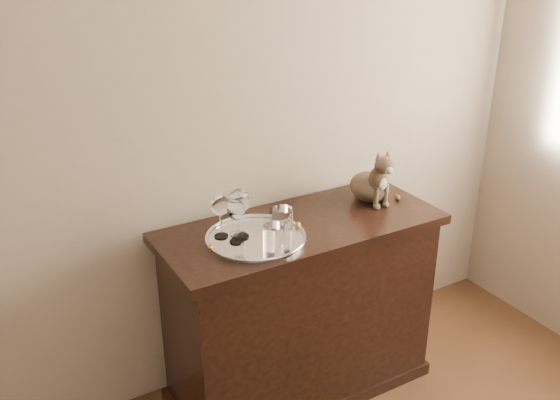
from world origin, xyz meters
The scene contains 10 objects.
wall_back centered at (0.00, 2.25, 1.35)m, with size 4.00×0.10×2.70m, color tan.
sideboard centered at (0.60, 1.94, 0.42)m, with size 1.20×0.50×0.85m, color black, non-canonical shape.
tray centered at (0.37, 1.91, 0.85)m, with size 0.40×0.40×0.01m, color white.
wine_glass_a centered at (0.26, 1.99, 0.95)m, with size 0.07×0.07×0.18m, color white, non-canonical shape.
wine_glass_b centered at (0.32, 1.97, 0.95)m, with size 0.07×0.07×0.19m, color silver, non-canonical shape.
wine_glass_c centered at (0.29, 1.92, 0.95)m, with size 0.07×0.07×0.18m, color silver, non-canonical shape.
wine_glass_d centered at (0.32, 1.95, 0.96)m, with size 0.08×0.08×0.21m, color white, non-canonical shape.
tumbler_b centered at (0.39, 1.81, 0.90)m, with size 0.08×0.08×0.09m, color white.
tumbler_c centered at (0.49, 1.91, 0.91)m, with size 0.09×0.09×0.10m, color white.
cat centered at (0.99, 2.00, 0.98)m, with size 0.26×0.24×0.26m, color #49392B, non-canonical shape.
Camera 1 is at (-0.64, -0.02, 1.99)m, focal length 40.00 mm.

